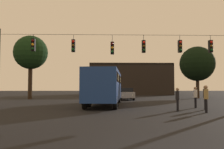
{
  "coord_description": "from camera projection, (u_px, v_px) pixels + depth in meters",
  "views": [
    {
      "loc": [
        -1.51,
        -6.02,
        1.59
      ],
      "look_at": [
        -0.9,
        17.29,
        2.84
      ],
      "focal_mm": 38.68,
      "sensor_mm": 36.0,
      "label": 1
    }
  ],
  "objects": [
    {
      "name": "ground_plane",
      "position": [
        118.0,
        100.0,
        30.42
      ],
      "size": [
        168.0,
        168.0,
        0.0
      ],
      "primitive_type": "plane",
      "color": "black",
      "rests_on": "ground"
    },
    {
      "name": "overhead_signal_span",
      "position": [
        126.0,
        60.0,
        18.43
      ],
      "size": [
        19.58,
        0.44,
        6.05
      ],
      "color": "black",
      "rests_on": "ground"
    },
    {
      "name": "city_bus",
      "position": [
        105.0,
        84.0,
        21.63
      ],
      "size": [
        3.48,
        11.18,
        3.0
      ],
      "color": "navy",
      "rests_on": "ground"
    },
    {
      "name": "car_near_right",
      "position": [
        126.0,
        94.0,
        30.91
      ],
      "size": [
        1.82,
        4.35,
        1.52
      ],
      "color": "#99999E",
      "rests_on": "ground"
    },
    {
      "name": "car_far_left",
      "position": [
        125.0,
        93.0,
        36.95
      ],
      "size": [
        2.13,
        4.44,
        1.52
      ],
      "color": "#511919",
      "rests_on": "ground"
    },
    {
      "name": "pedestrian_crossing_left",
      "position": [
        195.0,
        96.0,
        18.67
      ],
      "size": [
        0.3,
        0.4,
        1.64
      ],
      "color": "black",
      "rests_on": "ground"
    },
    {
      "name": "pedestrian_crossing_center",
      "position": [
        205.0,
        96.0,
        17.15
      ],
      "size": [
        0.32,
        0.41,
        1.71
      ],
      "color": "black",
      "rests_on": "ground"
    },
    {
      "name": "pedestrian_crossing_right",
      "position": [
        206.0,
        97.0,
        15.16
      ],
      "size": [
        0.33,
        0.41,
        1.72
      ],
      "color": "black",
      "rests_on": "ground"
    },
    {
      "name": "pedestrian_near_bus",
      "position": [
        178.0,
        98.0,
        16.05
      ],
      "size": [
        0.36,
        0.42,
        1.56
      ],
      "color": "black",
      "rests_on": "ground"
    },
    {
      "name": "corner_building",
      "position": [
        129.0,
        80.0,
        53.82
      ],
      "size": [
        17.02,
        11.49,
        6.54
      ],
      "color": "black",
      "rests_on": "ground"
    },
    {
      "name": "tree_left_silhouette",
      "position": [
        31.0,
        53.0,
        32.98
      ],
      "size": [
        4.59,
        4.59,
        8.67
      ],
      "color": "#2D2116",
      "rests_on": "ground"
    },
    {
      "name": "tree_behind_building",
      "position": [
        197.0,
        64.0,
        35.68
      ],
      "size": [
        5.12,
        5.12,
        7.65
      ],
      "color": "#2D2116",
      "rests_on": "ground"
    }
  ]
}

